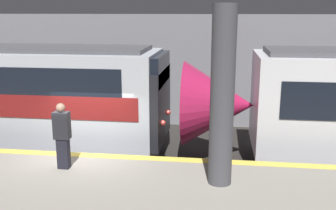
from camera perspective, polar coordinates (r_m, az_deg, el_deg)
name	(u,v)px	position (r m, az deg, el deg)	size (l,w,h in m)	color
ground_plane	(83,189)	(11.41, -12.30, -11.79)	(120.00, 120.00, 0.00)	#282623
station_rear_barrier	(133,70)	(16.91, -5.12, 5.08)	(50.00, 0.15, 4.67)	gray
support_pillar_near	(222,98)	(8.46, 7.87, 1.08)	(0.52, 0.52, 3.92)	#47474C
person_waiting	(62,135)	(9.81, -15.09, -4.16)	(0.38, 0.24, 1.64)	black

